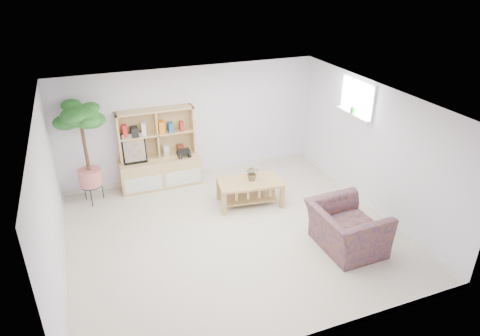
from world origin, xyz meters
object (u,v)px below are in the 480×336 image
object	(u,v)px
storage_unit	(159,149)
armchair	(347,225)
floor_tree	(86,154)
coffee_table	(250,192)

from	to	relation	value
storage_unit	armchair	bearing A→B (deg)	-53.68
floor_tree	armchair	size ratio (longest dim) A/B	1.76
storage_unit	floor_tree	world-z (taller)	floor_tree
coffee_table	floor_tree	world-z (taller)	floor_tree
storage_unit	coffee_table	xyz separation A→B (m)	(1.45, -1.37, -0.58)
coffee_table	storage_unit	bearing A→B (deg)	144.67
storage_unit	coffee_table	world-z (taller)	storage_unit
coffee_table	armchair	xyz separation A→B (m)	(0.93, -1.88, 0.19)
coffee_table	floor_tree	xyz separation A→B (m)	(-2.84, 1.18, 0.78)
storage_unit	floor_tree	distance (m)	1.42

